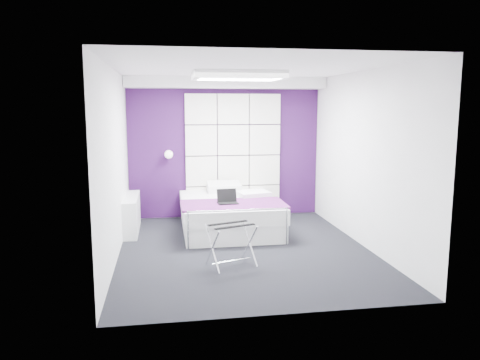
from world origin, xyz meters
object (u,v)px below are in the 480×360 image
object	(u,v)px
wall_lamp	(169,154)
radiator	(132,214)
laptop	(227,200)
bed	(229,213)
nightstand	(195,193)
luggage_rack	(231,245)

from	to	relation	value
wall_lamp	radiator	distance (m)	1.35
laptop	radiator	bearing A→B (deg)	153.68
wall_lamp	bed	size ratio (longest dim) A/B	0.08
bed	laptop	xyz separation A→B (m)	(-0.09, -0.46, 0.32)
bed	laptop	world-z (taller)	laptop
wall_lamp	bed	bearing A→B (deg)	-42.94
radiator	laptop	bearing A→B (deg)	-21.73
radiator	bed	xyz separation A→B (m)	(1.62, -0.15, -0.00)
nightstand	wall_lamp	bearing A→B (deg)	175.01
radiator	bed	world-z (taller)	bed
nightstand	luggage_rack	bearing A→B (deg)	-83.50
wall_lamp	luggage_rack	bearing A→B (deg)	-74.30
luggage_rack	nightstand	bearing A→B (deg)	77.93
radiator	nightstand	xyz separation A→B (m)	(1.10, 0.72, 0.20)
radiator	luggage_rack	size ratio (longest dim) A/B	2.12
luggage_rack	bed	bearing A→B (deg)	64.49
bed	nightstand	world-z (taller)	bed
nightstand	luggage_rack	distance (m)	2.70
wall_lamp	radiator	size ratio (longest dim) A/B	0.12
radiator	laptop	xyz separation A→B (m)	(1.53, -0.61, 0.31)
wall_lamp	radiator	world-z (taller)	wall_lamp
wall_lamp	radiator	xyz separation A→B (m)	(-0.64, -0.76, -0.92)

